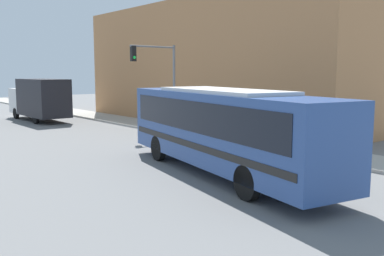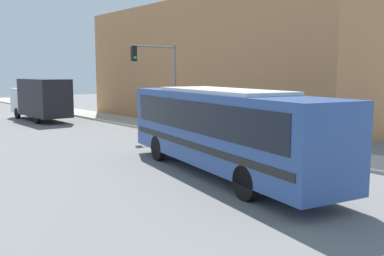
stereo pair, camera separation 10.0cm
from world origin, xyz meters
TOP-DOWN VIEW (x-y plane):
  - ground_plane at (0.00, 0.00)m, footprint 120.00×120.00m
  - sidewalk at (5.96, 20.00)m, footprint 2.93×70.00m
  - building_facade at (10.43, 13.68)m, footprint 6.00×25.36m
  - city_bus at (-0.21, 0.96)m, footprint 4.69×11.78m
  - delivery_truck at (1.10, 23.62)m, footprint 2.34×7.96m
  - fire_hydrant at (5.10, 5.08)m, footprint 0.27×0.37m
  - traffic_light_pole at (4.14, 11.14)m, footprint 3.28×0.35m
  - parking_meter at (5.10, 9.84)m, footprint 0.14×0.14m
  - pedestrian_near_corner at (6.52, 14.27)m, footprint 0.34×0.34m

SIDE VIEW (x-z plane):
  - ground_plane at x=0.00m, z-range 0.00..0.00m
  - sidewalk at x=5.96m, z-range 0.00..0.15m
  - fire_hydrant at x=5.10m, z-range 0.15..0.98m
  - parking_meter at x=5.10m, z-range 0.38..1.73m
  - pedestrian_near_corner at x=6.52m, z-range 0.17..1.96m
  - delivery_truck at x=1.10m, z-range 0.13..3.48m
  - city_bus at x=-0.21m, z-range 0.27..3.53m
  - traffic_light_pole at x=4.14m, z-range 1.15..6.57m
  - building_facade at x=10.43m, z-range 0.00..9.02m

